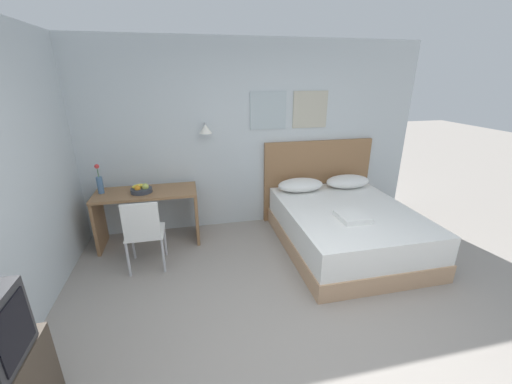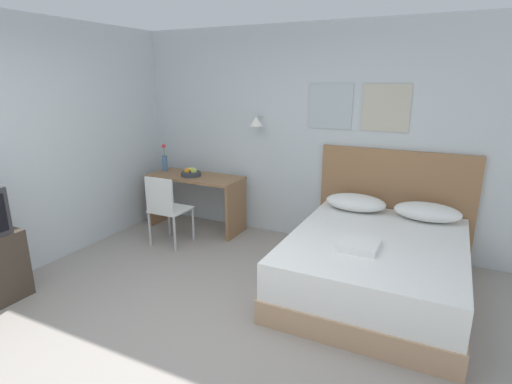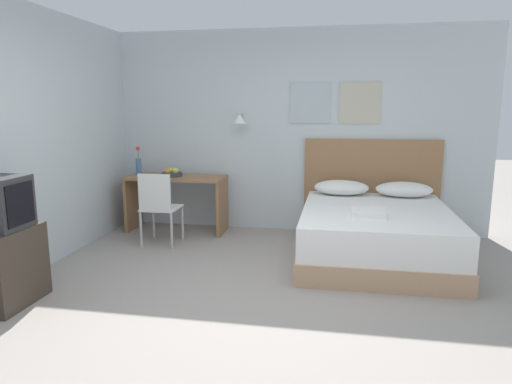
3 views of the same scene
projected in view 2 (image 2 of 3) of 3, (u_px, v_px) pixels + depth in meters
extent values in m
plane|color=gray|center=(182.00, 348.00, 3.09)|extent=(24.00, 24.00, 0.00)
cube|color=silver|center=(303.00, 136.00, 4.98)|extent=(5.29, 0.06, 2.65)
cube|color=#A8B7BC|center=(331.00, 106.00, 4.70)|extent=(0.52, 0.02, 0.52)
cube|color=#B7B29E|center=(386.00, 108.00, 4.43)|extent=(0.52, 0.02, 0.52)
cylinder|color=#B2B2B7|center=(259.00, 116.00, 5.06)|extent=(0.02, 0.16, 0.02)
cone|color=white|center=(256.00, 121.00, 5.00)|extent=(0.17, 0.17, 0.12)
cube|color=tan|center=(373.00, 281.00, 3.89)|extent=(1.60, 1.99, 0.22)
cube|color=white|center=(376.00, 255.00, 3.81)|extent=(1.57, 1.95, 0.34)
cube|color=#8E6642|center=(393.00, 203.00, 4.63)|extent=(1.72, 0.06, 1.24)
ellipsoid|color=white|center=(356.00, 202.00, 4.55)|extent=(0.68, 0.38, 0.19)
ellipsoid|color=white|center=(427.00, 212.00, 4.23)|extent=(0.68, 0.38, 0.19)
cube|color=white|center=(359.00, 245.00, 3.54)|extent=(0.34, 0.35, 0.06)
cube|color=#8E6642|center=(195.00, 177.00, 5.40)|extent=(1.29, 0.55, 0.03)
cube|color=#8E6642|center=(160.00, 197.00, 5.77)|extent=(0.04, 0.51, 0.71)
cube|color=#8E6642|center=(236.00, 210.00, 5.24)|extent=(0.04, 0.51, 0.71)
cube|color=white|center=(171.00, 209.00, 4.97)|extent=(0.42, 0.42, 0.02)
cube|color=white|center=(159.00, 196.00, 4.74)|extent=(0.39, 0.03, 0.43)
cylinder|color=#B7B7BC|center=(169.00, 219.00, 5.28)|extent=(0.03, 0.03, 0.43)
cylinder|color=#B7B7BC|center=(193.00, 224.00, 5.12)|extent=(0.03, 0.03, 0.43)
cylinder|color=#B7B7BC|center=(150.00, 229.00, 4.95)|extent=(0.03, 0.03, 0.43)
cylinder|color=#B7B7BC|center=(175.00, 234.00, 4.79)|extent=(0.03, 0.03, 0.43)
cylinder|color=#333842|center=(191.00, 174.00, 5.38)|extent=(0.27, 0.27, 0.05)
sphere|color=#B2C156|center=(194.00, 171.00, 5.34)|extent=(0.09, 0.09, 0.09)
ellipsoid|color=yellow|center=(191.00, 170.00, 5.42)|extent=(0.18, 0.12, 0.06)
sphere|color=orange|center=(187.00, 171.00, 5.36)|extent=(0.08, 0.08, 0.08)
cylinder|color=#4C7099|center=(165.00, 164.00, 5.65)|extent=(0.07, 0.07, 0.22)
cylinder|color=#3D7538|center=(164.00, 151.00, 5.60)|extent=(0.01, 0.01, 0.14)
sphere|color=#DB3838|center=(164.00, 146.00, 5.58)|extent=(0.06, 0.06, 0.06)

